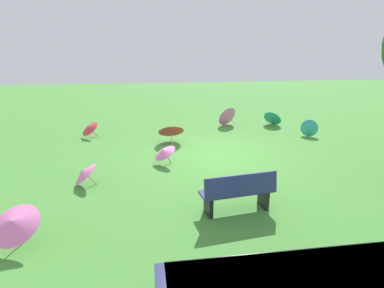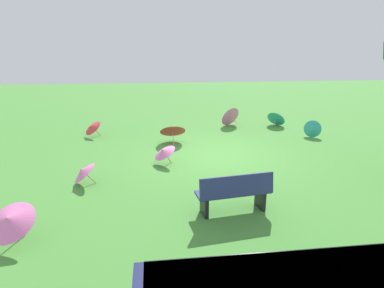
{
  "view_description": "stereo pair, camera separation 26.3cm",
  "coord_description": "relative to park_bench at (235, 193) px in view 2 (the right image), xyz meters",
  "views": [
    {
      "loc": [
        2.08,
        9.82,
        3.49
      ],
      "look_at": [
        0.83,
        0.61,
        0.6
      ],
      "focal_mm": 30.73,
      "sensor_mm": 36.0,
      "label": 1
    },
    {
      "loc": [
        1.82,
        9.85,
        3.49
      ],
      "look_at": [
        0.83,
        0.61,
        0.6
      ],
      "focal_mm": 30.73,
      "sensor_mm": 36.0,
      "label": 2
    }
  ],
  "objects": [
    {
      "name": "ground",
      "position": [
        -0.26,
        -3.7,
        -0.47
      ],
      "size": [
        40.0,
        40.0,
        0.0
      ],
      "primitive_type": "plane",
      "color": "#478C38"
    },
    {
      "name": "park_bench",
      "position": [
        0.0,
        0.0,
        0.0
      ],
      "size": [
        1.65,
        0.71,
        0.9
      ],
      "color": "navy",
      "rests_on": "ground"
    },
    {
      "name": "parasol_pink_0",
      "position": [
        4.21,
        0.75,
        0.04
      ],
      "size": [
        1.07,
        1.05,
        0.79
      ],
      "color": "tan",
      "rests_on": "ground"
    },
    {
      "name": "parasol_teal_0",
      "position": [
        -4.29,
        -5.39,
        -0.14
      ],
      "size": [
        0.68,
        0.63,
        0.66
      ],
      "color": "tan",
      "rests_on": "ground"
    },
    {
      "name": "parasol_red_0",
      "position": [
        1.04,
        -5.26,
        0.05
      ],
      "size": [
        0.95,
        0.89,
        0.87
      ],
      "color": "tan",
      "rests_on": "ground"
    },
    {
      "name": "parasol_pink_2",
      "position": [
        3.49,
        -1.83,
        -0.11
      ],
      "size": [
        0.71,
        0.77,
        0.63
      ],
      "color": "tan",
      "rests_on": "ground"
    },
    {
      "name": "parasol_red_1",
      "position": [
        4.08,
        -6.35,
        -0.08
      ],
      "size": [
        0.9,
        0.92,
        0.66
      ],
      "color": "tan",
      "rests_on": "ground"
    },
    {
      "name": "parasol_pink_3",
      "position": [
        1.41,
        -3.09,
        -0.06
      ],
      "size": [
        0.85,
        0.87,
        0.63
      ],
      "color": "tan",
      "rests_on": "ground"
    },
    {
      "name": "parasol_pink_4",
      "position": [
        -1.52,
        -7.55,
        -0.03
      ],
      "size": [
        1.02,
        0.95,
        0.88
      ],
      "color": "tan",
      "rests_on": "ground"
    },
    {
      "name": "parasol_teal_1",
      "position": [
        -3.56,
        -7.29,
        -0.12
      ],
      "size": [
        0.95,
        0.94,
        0.7
      ],
      "color": "tan",
      "rests_on": "ground"
    }
  ]
}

